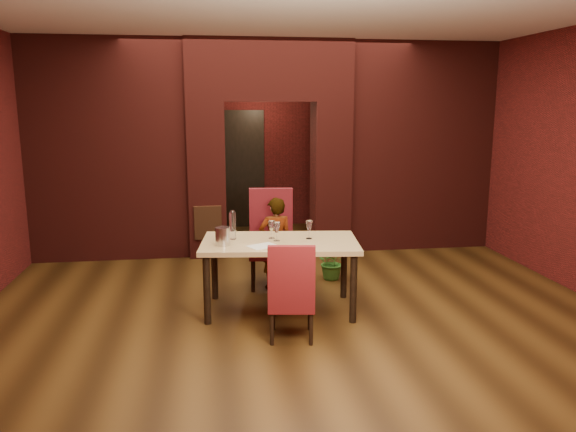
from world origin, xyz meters
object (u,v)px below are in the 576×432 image
Objects in this scene: dining_table at (280,276)px; wine_bucket at (223,236)px; potted_plant at (332,261)px; wine_glass_b at (277,232)px; wine_glass_c at (309,230)px; water_bottle at (233,225)px; chair_far at (271,239)px; chair_near at (291,290)px; wine_glass_a at (272,230)px; person_seated at (276,243)px.

wine_bucket is at bearing -163.74° from dining_table.
wine_bucket is at bearing -142.03° from potted_plant.
wine_glass_b is at bearing -129.74° from potted_plant.
wine_glass_b is at bearing 9.01° from wine_bucket.
dining_table is 0.60m from wine_glass_c.
wine_bucket is at bearing -113.97° from water_bottle.
chair_near is (0.01, -1.63, -0.12)m from chair_far.
dining_table is 0.89m from chair_far.
potted_plant is at bearing 37.97° from wine_bucket.
chair_near is at bearing -46.03° from wine_bucket.
wine_glass_c reaches higher than dining_table.
water_bottle is (0.12, 0.26, 0.07)m from wine_bucket.
dining_table is 8.46× the size of wine_glass_a.
chair_near is 4.81× the size of wine_glass_c.
chair_far reaches higher than wine_glass_a.
chair_near is at bearing 83.19° from person_seated.
wine_glass_b is (-0.04, -0.01, 0.50)m from dining_table.
wine_bucket is at bearing -157.88° from wine_glass_a.
wine_bucket reaches higher than chair_near.
chair_near is 2.06× the size of potted_plant.
wine_glass_b reaches higher than potted_plant.
wine_glass_b is at bearing -87.21° from chair_far.
person_seated is (0.03, 1.54, 0.09)m from chair_near.
wine_bucket is (-0.62, -0.11, 0.49)m from dining_table.
wine_glass_c is 1.28m from potted_plant.
person_seated is at bearing 84.01° from wine_glass_b.
chair_near is at bearing -84.24° from chair_far.
dining_table is at bearing -128.92° from potted_plant.
water_bottle is (-0.51, -0.70, 0.35)m from chair_far.
water_bottle reaches higher than potted_plant.
person_seated reaches higher than chair_near.
wine_bucket is at bearing -117.58° from chair_far.
potted_plant is (0.78, 0.25, -0.34)m from person_seated.
wine_glass_a reaches higher than chair_near.
wine_glass_a is 0.62× the size of water_bottle.
wine_glass_a is at bearing 129.75° from dining_table.
chair_near is at bearing -86.25° from wine_glass_b.
chair_far is 1.24× the size of chair_near.
water_bottle reaches higher than wine_glass_c.
water_bottle is at bearing 169.45° from dining_table.
wine_bucket is (-0.55, -0.22, -0.00)m from wine_glass_a.
chair_far is 2.56× the size of potted_plant.
wine_glass_a is (-0.12, -0.66, 0.32)m from person_seated.
wine_bucket is at bearing -170.99° from wine_glass_b.
chair_far is 6.06× the size of wine_glass_a.
potted_plant is at bearing 45.17° from wine_glass_a.
wine_bucket is 0.29m from water_bottle.
dining_table is at bearing 9.66° from wine_bucket.
person_seated is 0.74m from wine_glass_a.
wine_glass_b is 0.44× the size of potted_plant.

